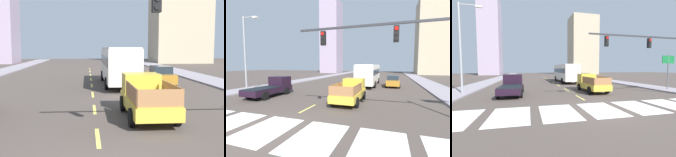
% 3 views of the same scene
% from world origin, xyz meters
% --- Properties ---
extents(lane_dash_0, '(0.16, 2.40, 0.01)m').
position_xyz_m(lane_dash_0, '(0.00, 4.00, 0.00)').
color(lane_dash_0, '#DDD056').
rests_on(lane_dash_0, ground).
extents(lane_dash_1, '(0.16, 2.40, 0.01)m').
position_xyz_m(lane_dash_1, '(0.00, 9.00, 0.00)').
color(lane_dash_1, '#DDD056').
rests_on(lane_dash_1, ground).
extents(lane_dash_2, '(0.16, 2.40, 0.01)m').
position_xyz_m(lane_dash_2, '(0.00, 14.00, 0.00)').
color(lane_dash_2, '#DDD056').
rests_on(lane_dash_2, ground).
extents(lane_dash_3, '(0.16, 2.40, 0.01)m').
position_xyz_m(lane_dash_3, '(0.00, 19.00, 0.00)').
color(lane_dash_3, '#DDD056').
rests_on(lane_dash_3, ground).
extents(lane_dash_4, '(0.16, 2.40, 0.01)m').
position_xyz_m(lane_dash_4, '(0.00, 24.00, 0.00)').
color(lane_dash_4, '#DDD056').
rests_on(lane_dash_4, ground).
extents(lane_dash_5, '(0.16, 2.40, 0.01)m').
position_xyz_m(lane_dash_5, '(0.00, 29.00, 0.00)').
color(lane_dash_5, '#DDD056').
rests_on(lane_dash_5, ground).
extents(lane_dash_6, '(0.16, 2.40, 0.01)m').
position_xyz_m(lane_dash_6, '(0.00, 34.00, 0.00)').
color(lane_dash_6, '#DDD056').
rests_on(lane_dash_6, ground).
extents(lane_dash_7, '(0.16, 2.40, 0.01)m').
position_xyz_m(lane_dash_7, '(0.00, 39.00, 0.00)').
color(lane_dash_7, '#DDD056').
rests_on(lane_dash_7, ground).
extents(pickup_stakebed, '(2.18, 5.20, 1.96)m').
position_xyz_m(pickup_stakebed, '(2.44, 7.36, 0.94)').
color(pickup_stakebed, gold).
rests_on(pickup_stakebed, ground).
extents(city_bus, '(2.72, 10.80, 3.32)m').
position_xyz_m(city_bus, '(2.37, 19.33, 1.95)').
color(city_bus, silver).
rests_on(city_bus, ground).
extents(sedan_near_right, '(2.02, 4.40, 1.72)m').
position_xyz_m(sedan_near_right, '(6.00, 18.50, 0.86)').
color(sedan_near_right, '#AA7122').
rests_on(sedan_near_right, ground).
extents(tower_tall_centre, '(11.59, 10.36, 25.57)m').
position_xyz_m(tower_tall_centre, '(19.73, 56.93, 12.79)').
color(tower_tall_centre, tan).
rests_on(tower_tall_centre, ground).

